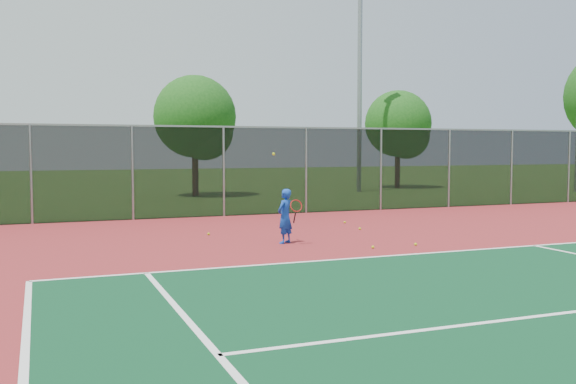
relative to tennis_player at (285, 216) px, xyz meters
name	(u,v)px	position (x,y,z in m)	size (l,w,h in m)	color
ground	(567,277)	(3.29, -5.54, -0.68)	(120.00, 120.00, 0.00)	#2D5317
court_apron	(493,259)	(3.29, -3.54, -0.67)	(30.00, 20.00, 0.02)	maroon
fence_back	(306,169)	(3.29, 6.46, 0.88)	(30.00, 0.06, 3.03)	black
tennis_player	(285,216)	(0.00, 0.00, 0.00)	(0.59, 0.68, 2.19)	#123FB0
practice_ball_0	(416,244)	(2.72, -1.48, -0.63)	(0.07, 0.07, 0.07)	#B6C717
practice_ball_1	(209,234)	(-1.36, 2.07, -0.63)	(0.07, 0.07, 0.07)	#B6C717
practice_ball_2	(360,229)	(2.86, 1.57, -0.63)	(0.07, 0.07, 0.07)	#B6C717
practice_ball_3	(345,222)	(3.16, 3.13, -0.63)	(0.07, 0.07, 0.07)	#B6C717
practice_ball_4	(373,247)	(1.58, -1.50, -0.63)	(0.07, 0.07, 0.07)	#B6C717
floodlight_n	(360,53)	(10.17, 15.58, 6.52)	(0.90, 0.40, 12.85)	gray
tree_back_left	(197,120)	(1.59, 15.68, 2.92)	(3.91, 3.91, 5.75)	#341F13
tree_back_mid	(400,127)	(13.88, 17.65, 2.82)	(3.80, 3.80, 5.59)	#341F13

